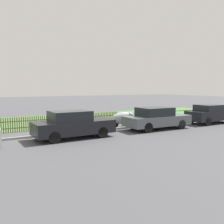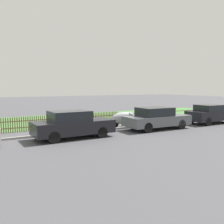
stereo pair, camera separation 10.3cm
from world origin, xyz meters
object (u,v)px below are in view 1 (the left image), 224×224
at_px(parked_car_navy_estate, 157,118).
at_px(covered_motorcycle, 125,118).
at_px(parked_car_red_compact, 210,114).
at_px(parked_car_black_saloon, 73,124).

height_order(parked_car_navy_estate, covered_motorcycle, parked_car_navy_estate).
bearing_deg(parked_car_red_compact, covered_motorcycle, 164.39).
xyz_separation_m(parked_car_navy_estate, covered_motorcycle, (-1.37, 1.82, -0.09)).
bearing_deg(parked_car_navy_estate, covered_motorcycle, 127.37).
height_order(parked_car_black_saloon, parked_car_navy_estate, parked_car_black_saloon).
relative_size(parked_car_navy_estate, parked_car_red_compact, 1.14).
relative_size(parked_car_black_saloon, parked_car_red_compact, 1.11).
xyz_separation_m(parked_car_black_saloon, covered_motorcycle, (4.54, 1.81, -0.11)).
bearing_deg(covered_motorcycle, parked_car_navy_estate, -48.93).
bearing_deg(covered_motorcycle, parked_car_red_compact, -11.01).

